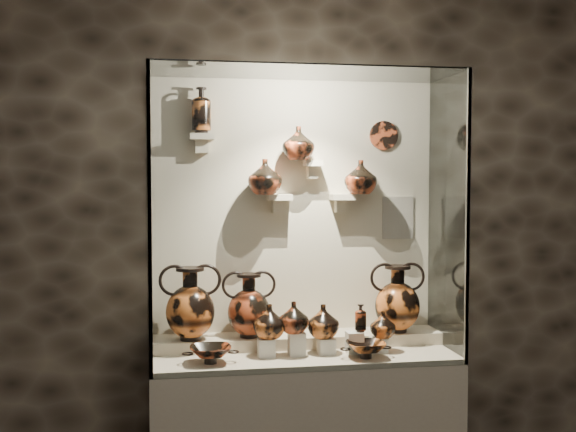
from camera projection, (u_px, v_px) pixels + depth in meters
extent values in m
cube|color=#2B221B|center=(294.00, 213.00, 4.33)|extent=(5.00, 0.02, 3.20)
cube|color=beige|center=(304.00, 428.00, 4.08)|extent=(1.70, 0.60, 0.80)
cube|color=beige|center=(304.00, 355.00, 4.06)|extent=(1.68, 0.58, 0.03)
cube|color=beige|center=(298.00, 342.00, 4.23)|extent=(1.70, 0.25, 0.10)
cube|color=beige|center=(294.00, 214.00, 4.33)|extent=(1.70, 0.03, 1.60)
cube|color=white|center=(315.00, 219.00, 3.72)|extent=(1.70, 0.01, 1.60)
cube|color=white|center=(150.00, 218.00, 3.87)|extent=(0.01, 0.60, 1.60)
cube|color=white|center=(448.00, 215.00, 4.16)|extent=(0.01, 0.60, 1.60)
cube|color=white|center=(304.00, 72.00, 3.97)|extent=(1.70, 0.60, 0.01)
cube|color=gray|center=(150.00, 221.00, 3.59)|extent=(0.02, 0.02, 1.60)
cube|color=gray|center=(468.00, 218.00, 3.87)|extent=(0.02, 0.02, 1.60)
cube|color=silver|center=(266.00, 348.00, 3.97)|extent=(0.09, 0.09, 0.10)
cube|color=silver|center=(297.00, 344.00, 3.99)|extent=(0.09, 0.09, 0.13)
cube|color=silver|center=(327.00, 346.00, 4.02)|extent=(0.09, 0.09, 0.09)
cube|color=silver|center=(354.00, 342.00, 4.05)|extent=(0.09, 0.09, 0.12)
cube|color=silver|center=(378.00, 345.00, 4.08)|extent=(0.09, 0.09, 0.08)
cube|color=beige|center=(202.00, 137.00, 4.13)|extent=(0.14, 0.12, 0.04)
cube|color=beige|center=(279.00, 197.00, 4.23)|extent=(0.14, 0.12, 0.04)
cube|color=beige|center=(313.00, 163.00, 4.25)|extent=(0.10, 0.12, 0.04)
cube|color=beige|center=(342.00, 197.00, 4.29)|extent=(0.14, 0.12, 0.04)
imported|color=#C96326|center=(269.00, 321.00, 3.97)|extent=(0.20, 0.20, 0.19)
imported|color=#A43C1C|center=(294.00, 317.00, 3.97)|extent=(0.20, 0.20, 0.17)
imported|color=#C96326|center=(323.00, 321.00, 4.03)|extent=(0.20, 0.20, 0.19)
imported|color=#C96326|center=(383.00, 325.00, 4.07)|extent=(0.18, 0.18, 0.15)
imported|color=#A43C1C|center=(265.00, 177.00, 4.16)|extent=(0.26, 0.26, 0.21)
imported|color=#A43C1C|center=(298.00, 143.00, 4.19)|extent=(0.21, 0.21, 0.20)
imported|color=#A43C1C|center=(361.00, 177.00, 4.26)|extent=(0.24, 0.24, 0.20)
cylinder|color=#C04B25|center=(384.00, 136.00, 4.37)|extent=(0.18, 0.02, 0.18)
cube|color=beige|center=(398.00, 218.00, 4.42)|extent=(0.19, 0.01, 0.26)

